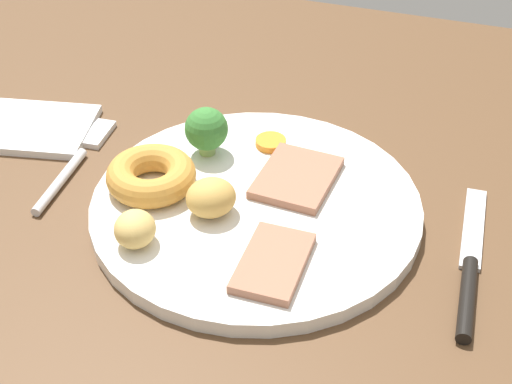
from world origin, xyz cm
name	(u,v)px	position (x,y,z in cm)	size (l,w,h in cm)	color
dining_table	(291,219)	(0.00, 0.00, 1.80)	(120.00, 84.00, 3.60)	brown
dinner_plate	(256,207)	(-2.54, -2.30, 4.30)	(28.69, 28.69, 1.40)	white
meat_slice_main	(297,178)	(0.06, 1.55, 5.40)	(8.13, 6.33, 0.80)	#9E664C
meat_slice_under	(273,263)	(1.30, -9.62, 5.40)	(7.92, 4.84, 0.80)	#9E664C
yorkshire_pudding	(151,175)	(-11.90, -3.30, 6.28)	(7.93, 7.93, 2.57)	#C68938
roast_potato_left	(135,229)	(-10.03, -10.46, 6.47)	(3.64, 3.36, 2.93)	#D8B260
roast_potato_right	(211,198)	(-5.63, -4.97, 6.62)	(3.88, 4.26, 3.25)	tan
carrot_coin_front	(271,142)	(-3.89, 6.19, 5.33)	(2.92, 2.92, 0.67)	orange
broccoli_floret	(206,130)	(-9.18, 3.17, 7.57)	(4.03, 4.03, 4.68)	#8CB766
fork	(77,161)	(-21.05, -0.64, 3.99)	(2.27, 15.31, 0.90)	silver
knife	(470,270)	(15.98, -4.19, 4.05)	(2.26, 18.55, 1.20)	black
folded_napkin	(36,128)	(-27.65, 3.05, 4.00)	(11.00, 9.00, 0.80)	white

